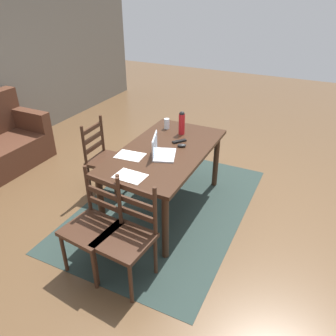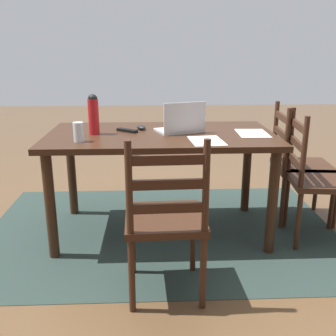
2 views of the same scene
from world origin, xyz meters
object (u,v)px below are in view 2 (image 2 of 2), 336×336
(chair_left_near, at_px, (298,165))
(water_bottle, at_px, (93,114))
(chair_far_head, at_px, (166,220))
(computer_mouse, at_px, (141,127))
(chair_left_far, at_px, (316,179))
(dining_table, at_px, (161,146))
(drinking_glass, at_px, (78,132))
(tv_remote, at_px, (127,130))
(laptop, at_px, (181,125))

(chair_left_near, xyz_separation_m, water_bottle, (1.59, 0.20, 0.46))
(chair_far_head, bearing_deg, computer_mouse, -81.28)
(chair_left_near, xyz_separation_m, chair_left_far, (-0.00, 0.36, 0.00))
(dining_table, xyz_separation_m, water_bottle, (0.48, 0.01, 0.24))
(chair_far_head, distance_m, drinking_glass, 0.88)
(dining_table, distance_m, computer_mouse, 0.23)
(dining_table, height_order, chair_left_far, chair_left_far)
(computer_mouse, relative_size, tv_remote, 0.59)
(chair_far_head, bearing_deg, drinking_glass, -46.24)
(dining_table, relative_size, chair_left_far, 1.73)
(chair_left_far, relative_size, water_bottle, 3.34)
(drinking_glass, height_order, tv_remote, drinking_glass)
(dining_table, distance_m, chair_left_far, 1.14)
(computer_mouse, bearing_deg, chair_left_near, 156.23)
(tv_remote, bearing_deg, laptop, 121.03)
(chair_far_head, height_order, computer_mouse, chair_far_head)
(drinking_glass, distance_m, computer_mouse, 0.56)
(water_bottle, xyz_separation_m, computer_mouse, (-0.33, -0.15, -0.13))
(chair_left_far, distance_m, laptop, 1.05)
(water_bottle, height_order, computer_mouse, water_bottle)
(dining_table, height_order, chair_far_head, chair_far_head)
(chair_left_far, xyz_separation_m, water_bottle, (1.59, -0.16, 0.46))
(chair_left_near, height_order, computer_mouse, chair_left_near)
(chair_left_far, bearing_deg, water_bottle, -5.82)
(chair_left_far, bearing_deg, computer_mouse, -13.90)
(computer_mouse, bearing_deg, dining_table, 110.96)
(laptop, relative_size, water_bottle, 1.32)
(tv_remote, bearing_deg, drinking_glass, -6.93)
(chair_left_far, bearing_deg, chair_far_head, 30.20)
(chair_left_near, distance_m, tv_remote, 1.40)
(dining_table, relative_size, computer_mouse, 16.40)
(chair_left_near, distance_m, water_bottle, 1.66)
(laptop, relative_size, computer_mouse, 3.76)
(chair_left_near, relative_size, water_bottle, 3.34)
(computer_mouse, bearing_deg, chair_far_head, 72.82)
(dining_table, xyz_separation_m, chair_left_far, (-1.11, 0.17, -0.22))
(water_bottle, bearing_deg, chair_far_head, 120.65)
(chair_left_near, bearing_deg, tv_remote, 5.13)
(chair_left_near, xyz_separation_m, chair_far_head, (1.11, 1.00, 0.00))
(drinking_glass, bearing_deg, tv_remote, -134.15)
(water_bottle, bearing_deg, dining_table, -178.48)
(chair_left_near, bearing_deg, chair_far_head, 42.12)
(chair_left_near, distance_m, chair_left_far, 0.36)
(chair_left_near, xyz_separation_m, drinking_glass, (1.65, 0.43, 0.38))
(dining_table, xyz_separation_m, tv_remote, (0.25, -0.06, 0.11))
(chair_left_near, relative_size, computer_mouse, 9.50)
(dining_table, height_order, tv_remote, tv_remote)
(chair_far_head, height_order, tv_remote, chair_far_head)
(computer_mouse, bearing_deg, laptop, 132.21)
(chair_far_head, bearing_deg, chair_left_far, -149.80)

